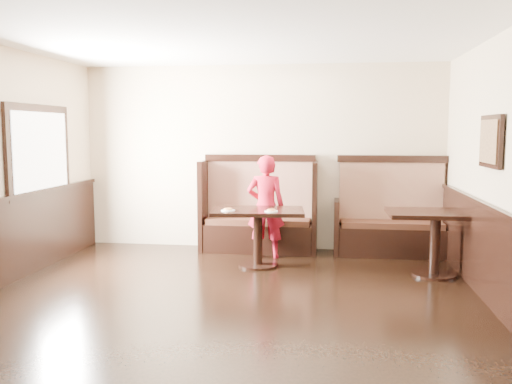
% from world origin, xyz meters
% --- Properties ---
extents(ground, '(7.00, 7.00, 0.00)m').
position_xyz_m(ground, '(0.00, 0.00, 0.00)').
color(ground, black).
rests_on(ground, ground).
extents(room_shell, '(7.00, 7.00, 7.00)m').
position_xyz_m(room_shell, '(-0.30, 0.28, 0.67)').
color(room_shell, '#C6B590').
rests_on(room_shell, ground).
extents(booth_main, '(1.75, 0.72, 1.45)m').
position_xyz_m(booth_main, '(0.00, 3.30, 0.53)').
color(booth_main, black).
rests_on(booth_main, ground).
extents(booth_neighbor, '(1.65, 0.72, 1.45)m').
position_xyz_m(booth_neighbor, '(1.95, 3.29, 0.48)').
color(booth_neighbor, black).
rests_on(booth_neighbor, ground).
extents(table_main, '(1.28, 0.87, 0.77)m').
position_xyz_m(table_main, '(0.11, 2.32, 0.59)').
color(table_main, black).
rests_on(table_main, ground).
extents(table_neighbor, '(1.19, 0.79, 0.82)m').
position_xyz_m(table_neighbor, '(2.37, 2.15, 0.61)').
color(table_neighbor, black).
rests_on(table_neighbor, ground).
extents(child, '(0.56, 0.39, 1.47)m').
position_xyz_m(child, '(0.16, 2.85, 0.73)').
color(child, '#A71126').
rests_on(child, ground).
extents(pizza_plate_left, '(0.19, 0.19, 0.03)m').
position_xyz_m(pizza_plate_left, '(-0.26, 2.15, 0.78)').
color(pizza_plate_left, white).
rests_on(pizza_plate_left, table_main).
extents(pizza_plate_right, '(0.18, 0.18, 0.03)m').
position_xyz_m(pizza_plate_right, '(0.31, 2.15, 0.78)').
color(pizza_plate_right, white).
rests_on(pizza_plate_right, table_main).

